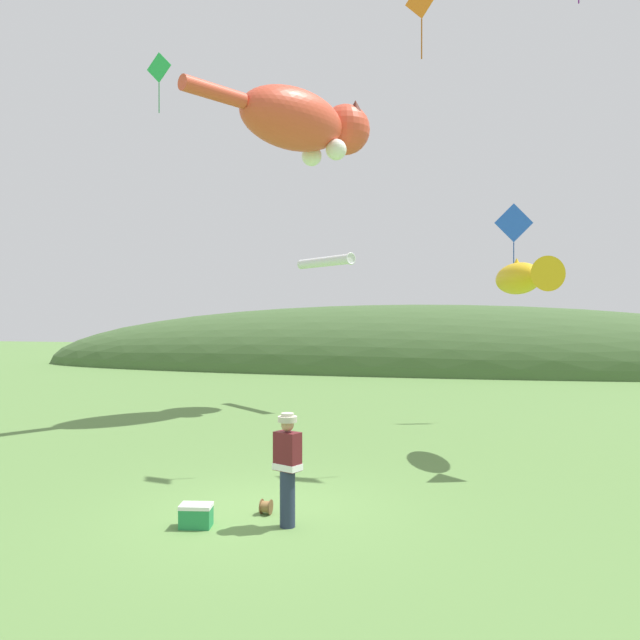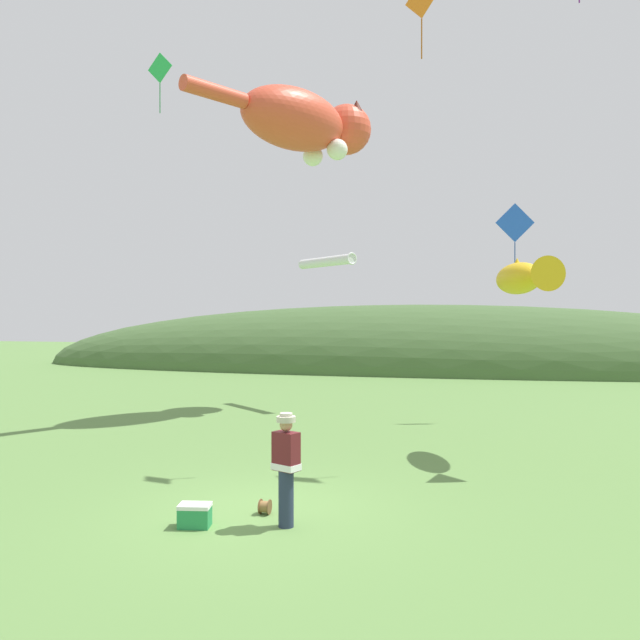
{
  "view_description": "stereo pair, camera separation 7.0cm",
  "coord_description": "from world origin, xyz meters",
  "px_view_note": "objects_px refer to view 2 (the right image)",
  "views": [
    {
      "loc": [
        3.28,
        -9.85,
        3.28
      ],
      "look_at": [
        0.0,
        4.0,
        3.2
      ],
      "focal_mm": 35.0,
      "sensor_mm": 36.0,
      "label": 1
    },
    {
      "loc": [
        3.35,
        -9.83,
        3.28
      ],
      "look_at": [
        0.0,
        4.0,
        3.2
      ],
      "focal_mm": 35.0,
      "sensor_mm": 36.0,
      "label": 2
    }
  ],
  "objects_px": {
    "kite_fish_windsock": "(523,277)",
    "kite_diamond_green": "(160,69)",
    "kite_spool": "(265,507)",
    "kite_giant_cat": "(306,123)",
    "kite_diamond_blue": "(515,223)",
    "kite_diamond_orange": "(422,0)",
    "picnic_cooler": "(195,515)",
    "festival_attendant": "(286,466)",
    "kite_tube_streamer": "(326,262)"
  },
  "relations": [
    {
      "from": "festival_attendant",
      "to": "kite_tube_streamer",
      "type": "height_order",
      "value": "kite_tube_streamer"
    },
    {
      "from": "kite_spool",
      "to": "kite_giant_cat",
      "type": "distance_m",
      "value": 15.0
    },
    {
      "from": "kite_fish_windsock",
      "to": "kite_tube_streamer",
      "type": "relative_size",
      "value": 1.12
    },
    {
      "from": "kite_fish_windsock",
      "to": "kite_diamond_green",
      "type": "bearing_deg",
      "value": 169.0
    },
    {
      "from": "kite_diamond_orange",
      "to": "festival_attendant",
      "type": "bearing_deg",
      "value": -109.84
    },
    {
      "from": "kite_giant_cat",
      "to": "kite_diamond_orange",
      "type": "distance_m",
      "value": 8.16
    },
    {
      "from": "kite_diamond_green",
      "to": "kite_spool",
      "type": "bearing_deg",
      "value": -51.52
    },
    {
      "from": "picnic_cooler",
      "to": "kite_diamond_blue",
      "type": "xyz_separation_m",
      "value": [
        5.54,
        11.77,
        6.06
      ]
    },
    {
      "from": "picnic_cooler",
      "to": "kite_diamond_blue",
      "type": "bearing_deg",
      "value": 64.78
    },
    {
      "from": "kite_giant_cat",
      "to": "kite_diamond_orange",
      "type": "xyz_separation_m",
      "value": [
        4.48,
        -6.81,
        0.38
      ]
    },
    {
      "from": "kite_giant_cat",
      "to": "picnic_cooler",
      "type": "bearing_deg",
      "value": -83.41
    },
    {
      "from": "kite_diamond_orange",
      "to": "kite_tube_streamer",
      "type": "bearing_deg",
      "value": 116.38
    },
    {
      "from": "festival_attendant",
      "to": "kite_tube_streamer",
      "type": "xyz_separation_m",
      "value": [
        -2.36,
        13.01,
        4.34
      ]
    },
    {
      "from": "kite_diamond_blue",
      "to": "kite_giant_cat",
      "type": "bearing_deg",
      "value": 178.57
    },
    {
      "from": "kite_diamond_blue",
      "to": "kite_fish_windsock",
      "type": "bearing_deg",
      "value": -91.98
    },
    {
      "from": "festival_attendant",
      "to": "kite_diamond_green",
      "type": "distance_m",
      "value": 13.91
    },
    {
      "from": "festival_attendant",
      "to": "kite_diamond_green",
      "type": "height_order",
      "value": "kite_diamond_green"
    },
    {
      "from": "kite_diamond_green",
      "to": "kite_diamond_blue",
      "type": "bearing_deg",
      "value": 19.58
    },
    {
      "from": "kite_diamond_orange",
      "to": "kite_diamond_blue",
      "type": "height_order",
      "value": "kite_diamond_orange"
    },
    {
      "from": "kite_diamond_blue",
      "to": "kite_diamond_orange",
      "type": "bearing_deg",
      "value": -110.16
    },
    {
      "from": "picnic_cooler",
      "to": "kite_fish_windsock",
      "type": "distance_m",
      "value": 9.03
    },
    {
      "from": "kite_tube_streamer",
      "to": "kite_diamond_green",
      "type": "height_order",
      "value": "kite_diamond_green"
    },
    {
      "from": "kite_giant_cat",
      "to": "kite_fish_windsock",
      "type": "xyz_separation_m",
      "value": [
        6.72,
        -5.86,
        -5.79
      ]
    },
    {
      "from": "kite_giant_cat",
      "to": "kite_fish_windsock",
      "type": "height_order",
      "value": "kite_giant_cat"
    },
    {
      "from": "kite_spool",
      "to": "picnic_cooler",
      "type": "height_order",
      "value": "picnic_cooler"
    },
    {
      "from": "picnic_cooler",
      "to": "kite_diamond_green",
      "type": "height_order",
      "value": "kite_diamond_green"
    },
    {
      "from": "kite_spool",
      "to": "kite_giant_cat",
      "type": "height_order",
      "value": "kite_giant_cat"
    },
    {
      "from": "festival_attendant",
      "to": "picnic_cooler",
      "type": "distance_m",
      "value": 1.62
    },
    {
      "from": "kite_diamond_orange",
      "to": "kite_spool",
      "type": "bearing_deg",
      "value": -117.68
    },
    {
      "from": "kite_diamond_green",
      "to": "picnic_cooler",
      "type": "bearing_deg",
      "value": -58.88
    },
    {
      "from": "kite_tube_streamer",
      "to": "picnic_cooler",
      "type": "bearing_deg",
      "value": -85.81
    },
    {
      "from": "festival_attendant",
      "to": "kite_tube_streamer",
      "type": "relative_size",
      "value": 0.68
    },
    {
      "from": "kite_spool",
      "to": "kite_diamond_blue",
      "type": "bearing_deg",
      "value": 66.79
    },
    {
      "from": "kite_diamond_blue",
      "to": "festival_attendant",
      "type": "bearing_deg",
      "value": -110.03
    },
    {
      "from": "picnic_cooler",
      "to": "kite_diamond_orange",
      "type": "bearing_deg",
      "value": 58.81
    },
    {
      "from": "picnic_cooler",
      "to": "kite_diamond_orange",
      "type": "relative_size",
      "value": 0.3
    },
    {
      "from": "picnic_cooler",
      "to": "kite_diamond_green",
      "type": "bearing_deg",
      "value": 121.12
    },
    {
      "from": "picnic_cooler",
      "to": "kite_tube_streamer",
      "type": "bearing_deg",
      "value": 94.19
    },
    {
      "from": "kite_tube_streamer",
      "to": "kite_fish_windsock",
      "type": "bearing_deg",
      "value": -49.01
    },
    {
      "from": "kite_spool",
      "to": "kite_diamond_orange",
      "type": "relative_size",
      "value": 0.14
    },
    {
      "from": "kite_diamond_green",
      "to": "festival_attendant",
      "type": "bearing_deg",
      "value": -51.0
    },
    {
      "from": "kite_diamond_blue",
      "to": "kite_diamond_green",
      "type": "height_order",
      "value": "kite_diamond_green"
    },
    {
      "from": "kite_diamond_blue",
      "to": "kite_diamond_green",
      "type": "xyz_separation_m",
      "value": [
        -10.41,
        -3.7,
        4.45
      ]
    },
    {
      "from": "kite_giant_cat",
      "to": "kite_diamond_green",
      "type": "height_order",
      "value": "kite_diamond_green"
    },
    {
      "from": "kite_spool",
      "to": "kite_giant_cat",
      "type": "relative_size",
      "value": 0.04
    },
    {
      "from": "kite_fish_windsock",
      "to": "festival_attendant",
      "type": "bearing_deg",
      "value": -124.69
    },
    {
      "from": "festival_attendant",
      "to": "kite_diamond_blue",
      "type": "bearing_deg",
      "value": 69.97
    },
    {
      "from": "festival_attendant",
      "to": "picnic_cooler",
      "type": "bearing_deg",
      "value": -165.83
    },
    {
      "from": "kite_fish_windsock",
      "to": "kite_diamond_green",
      "type": "distance_m",
      "value": 12.28
    },
    {
      "from": "kite_spool",
      "to": "picnic_cooler",
      "type": "distance_m",
      "value": 1.21
    }
  ]
}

